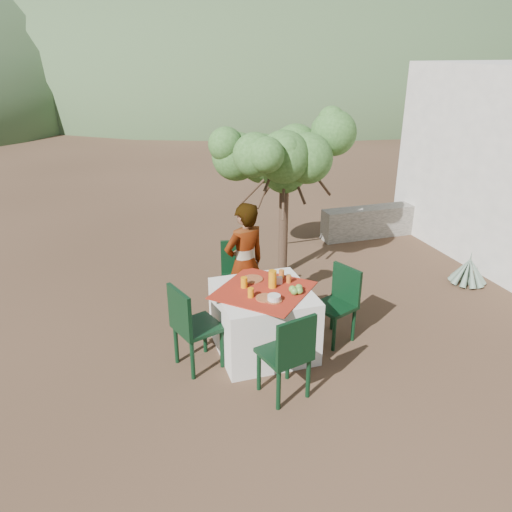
{
  "coord_description": "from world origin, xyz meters",
  "views": [
    {
      "loc": [
        -1.38,
        -4.19,
        3.23
      ],
      "look_at": [
        0.22,
        0.86,
        1.0
      ],
      "focal_mm": 35.0,
      "sensor_mm": 36.0,
      "label": 1
    }
  ],
  "objects_px": {
    "chair_near": "(289,353)",
    "chair_right": "(339,300)",
    "chair_left": "(191,324)",
    "agave": "(468,271)",
    "table": "(263,320)",
    "person": "(245,264)",
    "shrub_tree": "(288,163)",
    "chair_far": "(238,273)",
    "juice_pitcher": "(273,279)"
  },
  "relations": [
    {
      "from": "chair_left",
      "to": "chair_far",
      "type": "bearing_deg",
      "value": -54.64
    },
    {
      "from": "shrub_tree",
      "to": "juice_pitcher",
      "type": "distance_m",
      "value": 2.3
    },
    {
      "from": "chair_near",
      "to": "chair_left",
      "type": "relative_size",
      "value": 0.97
    },
    {
      "from": "table",
      "to": "person",
      "type": "bearing_deg",
      "value": 90.74
    },
    {
      "from": "chair_right",
      "to": "chair_near",
      "type": "bearing_deg",
      "value": -69.52
    },
    {
      "from": "chair_far",
      "to": "person",
      "type": "height_order",
      "value": "person"
    },
    {
      "from": "table",
      "to": "chair_far",
      "type": "distance_m",
      "value": 1.03
    },
    {
      "from": "shrub_tree",
      "to": "agave",
      "type": "relative_size",
      "value": 3.76
    },
    {
      "from": "table",
      "to": "juice_pitcher",
      "type": "bearing_deg",
      "value": 14.11
    },
    {
      "from": "chair_near",
      "to": "chair_right",
      "type": "xyz_separation_m",
      "value": [
        0.96,
        0.87,
        -0.03
      ]
    },
    {
      "from": "shrub_tree",
      "to": "table",
      "type": "bearing_deg",
      "value": -117.15
    },
    {
      "from": "table",
      "to": "shrub_tree",
      "type": "distance_m",
      "value": 2.58
    },
    {
      "from": "chair_far",
      "to": "chair_near",
      "type": "bearing_deg",
      "value": -78.19
    },
    {
      "from": "juice_pitcher",
      "to": "shrub_tree",
      "type": "bearing_deg",
      "value": 65.22
    },
    {
      "from": "person",
      "to": "chair_left",
      "type": "bearing_deg",
      "value": 25.37
    },
    {
      "from": "chair_far",
      "to": "person",
      "type": "distance_m",
      "value": 0.42
    },
    {
      "from": "person",
      "to": "chair_far",
      "type": "bearing_deg",
      "value": -108.87
    },
    {
      "from": "chair_left",
      "to": "person",
      "type": "xyz_separation_m",
      "value": [
        0.83,
        0.81,
        0.24
      ]
    },
    {
      "from": "chair_far",
      "to": "chair_right",
      "type": "bearing_deg",
      "value": -35.69
    },
    {
      "from": "table",
      "to": "chair_left",
      "type": "relative_size",
      "value": 1.34
    },
    {
      "from": "shrub_tree",
      "to": "chair_far",
      "type": "bearing_deg",
      "value": -137.12
    },
    {
      "from": "chair_right",
      "to": "chair_left",
      "type": "bearing_deg",
      "value": -108.88
    },
    {
      "from": "chair_left",
      "to": "shrub_tree",
      "type": "xyz_separation_m",
      "value": [
        1.85,
        2.08,
        1.15
      ]
    },
    {
      "from": "shrub_tree",
      "to": "juice_pitcher",
      "type": "xyz_separation_m",
      "value": [
        -0.9,
        -1.95,
        -0.83
      ]
    },
    {
      "from": "chair_near",
      "to": "shrub_tree",
      "type": "xyz_separation_m",
      "value": [
        1.05,
        2.87,
        1.16
      ]
    },
    {
      "from": "table",
      "to": "chair_far",
      "type": "height_order",
      "value": "chair_far"
    },
    {
      "from": "table",
      "to": "chair_far",
      "type": "xyz_separation_m",
      "value": [
        -0.01,
        1.03,
        0.13
      ]
    },
    {
      "from": "chair_near",
      "to": "agave",
      "type": "distance_m",
      "value": 3.84
    },
    {
      "from": "table",
      "to": "agave",
      "type": "distance_m",
      "value": 3.5
    },
    {
      "from": "chair_left",
      "to": "chair_right",
      "type": "relative_size",
      "value": 1.08
    },
    {
      "from": "agave",
      "to": "table",
      "type": "bearing_deg",
      "value": -167.77
    },
    {
      "from": "shrub_tree",
      "to": "agave",
      "type": "distance_m",
      "value": 3.09
    },
    {
      "from": "shrub_tree",
      "to": "chair_left",
      "type": "bearing_deg",
      "value": -131.64
    },
    {
      "from": "chair_far",
      "to": "person",
      "type": "relative_size",
      "value": 0.59
    },
    {
      "from": "chair_near",
      "to": "chair_far",
      "type": "bearing_deg",
      "value": -104.98
    },
    {
      "from": "chair_far",
      "to": "chair_right",
      "type": "xyz_separation_m",
      "value": [
        0.93,
        -1.05,
        -0.02
      ]
    },
    {
      "from": "chair_near",
      "to": "agave",
      "type": "relative_size",
      "value": 1.66
    },
    {
      "from": "chair_near",
      "to": "chair_left",
      "type": "bearing_deg",
      "value": -58.62
    },
    {
      "from": "person",
      "to": "chair_right",
      "type": "bearing_deg",
      "value": 123.25
    },
    {
      "from": "chair_near",
      "to": "person",
      "type": "relative_size",
      "value": 0.61
    },
    {
      "from": "chair_right",
      "to": "chair_far",
      "type": "bearing_deg",
      "value": -159.98
    },
    {
      "from": "chair_right",
      "to": "shrub_tree",
      "type": "distance_m",
      "value": 2.33
    },
    {
      "from": "chair_near",
      "to": "chair_right",
      "type": "distance_m",
      "value": 1.3
    },
    {
      "from": "person",
      "to": "juice_pitcher",
      "type": "xyz_separation_m",
      "value": [
        0.12,
        -0.67,
        0.08
      ]
    },
    {
      "from": "chair_right",
      "to": "table",
      "type": "bearing_deg",
      "value": -113.21
    },
    {
      "from": "shrub_tree",
      "to": "juice_pitcher",
      "type": "height_order",
      "value": "shrub_tree"
    },
    {
      "from": "chair_far",
      "to": "chair_left",
      "type": "xyz_separation_m",
      "value": [
        -0.83,
        -1.13,
        0.02
      ]
    },
    {
      "from": "person",
      "to": "agave",
      "type": "height_order",
      "value": "person"
    },
    {
      "from": "chair_left",
      "to": "juice_pitcher",
      "type": "distance_m",
      "value": 1.02
    },
    {
      "from": "agave",
      "to": "juice_pitcher",
      "type": "distance_m",
      "value": 3.44
    }
  ]
}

